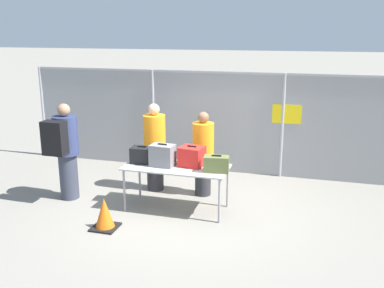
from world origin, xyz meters
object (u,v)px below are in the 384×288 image
(inspection_table, at_px, (176,170))
(security_worker_far, at_px, (155,146))
(utility_trailer, at_px, (301,145))
(traffic_cone, at_px, (105,215))
(traveler_hooded, at_px, (65,148))
(suitcase_grey, at_px, (163,155))
(suitcase_red, at_px, (192,156))
(security_worker_near, at_px, (203,153))
(suitcase_black, at_px, (142,155))
(suitcase_olive, at_px, (216,164))

(inspection_table, bearing_deg, security_worker_far, 131.01)
(utility_trailer, xyz_separation_m, traffic_cone, (-2.87, -4.54, -0.20))
(traveler_hooded, bearing_deg, utility_trailer, 49.76)
(suitcase_grey, xyz_separation_m, traffic_cone, (-0.64, -1.01, -0.75))
(traffic_cone, bearing_deg, utility_trailer, 57.68)
(suitcase_red, distance_m, security_worker_near, 0.70)
(suitcase_grey, height_order, security_worker_far, security_worker_far)
(suitcase_red, bearing_deg, security_worker_far, 143.68)
(inspection_table, bearing_deg, traveler_hooded, -176.66)
(suitcase_grey, relative_size, security_worker_far, 0.25)
(suitcase_black, relative_size, suitcase_olive, 0.94)
(suitcase_red, xyz_separation_m, security_worker_far, (-0.96, 0.70, -0.07))
(suitcase_olive, relative_size, traveler_hooded, 0.24)
(suitcase_black, height_order, security_worker_far, security_worker_far)
(suitcase_black, bearing_deg, suitcase_red, 4.35)
(suitcase_red, xyz_separation_m, utility_trailer, (1.75, 3.39, -0.53))
(inspection_table, relative_size, suitcase_grey, 4.18)
(suitcase_olive, bearing_deg, utility_trailer, 70.46)
(suitcase_olive, xyz_separation_m, security_worker_far, (-1.44, 0.90, -0.03))
(suitcase_black, bearing_deg, traveler_hooded, -173.49)
(security_worker_far, relative_size, traffic_cone, 3.41)
(traveler_hooded, distance_m, security_worker_near, 2.56)
(traffic_cone, bearing_deg, security_worker_near, 58.16)
(suitcase_olive, relative_size, utility_trailer, 0.11)
(suitcase_grey, xyz_separation_m, traveler_hooded, (-1.87, -0.09, 0.01))
(suitcase_grey, relative_size, traveler_hooded, 0.24)
(suitcase_grey, xyz_separation_m, suitcase_red, (0.49, 0.15, -0.02))
(traveler_hooded, bearing_deg, security_worker_near, 29.62)
(suitcase_red, bearing_deg, suitcase_grey, -163.13)
(suitcase_grey, height_order, utility_trailer, suitcase_grey)
(utility_trailer, bearing_deg, suitcase_red, -117.35)
(security_worker_near, relative_size, traffic_cone, 3.20)
(suitcase_black, bearing_deg, traffic_cone, -101.76)
(inspection_table, xyz_separation_m, suitcase_olive, (0.73, -0.08, 0.19))
(security_worker_far, bearing_deg, inspection_table, 133.69)
(suitcase_olive, distance_m, traveler_hooded, 2.83)
(suitcase_red, bearing_deg, suitcase_olive, -22.13)
(suitcase_black, distance_m, utility_trailer, 4.38)
(inspection_table, xyz_separation_m, suitcase_black, (-0.65, 0.04, 0.20))
(suitcase_black, distance_m, security_worker_far, 0.77)
(traffic_cone, bearing_deg, traveler_hooded, 143.28)
(traveler_hooded, distance_m, utility_trailer, 5.50)
(suitcase_grey, xyz_separation_m, utility_trailer, (2.24, 3.54, -0.55))
(suitcase_grey, xyz_separation_m, security_worker_near, (0.51, 0.84, -0.14))
(inspection_table, height_order, security_worker_far, security_worker_far)
(inspection_table, height_order, traffic_cone, inspection_table)
(suitcase_red, height_order, security_worker_near, security_worker_near)
(suitcase_grey, distance_m, suitcase_red, 0.51)
(security_worker_far, bearing_deg, suitcase_black, 97.10)
(inspection_table, relative_size, suitcase_olive, 4.10)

